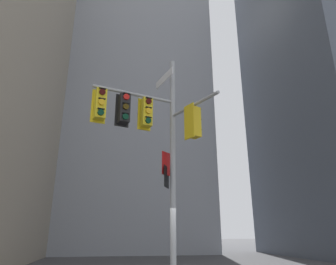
{
  "coord_description": "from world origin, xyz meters",
  "views": [
    {
      "loc": [
        -1.81,
        -9.74,
        1.8
      ],
      "look_at": [
        -0.15,
        0.13,
        5.12
      ],
      "focal_mm": 31.75,
      "sensor_mm": 36.0,
      "label": 1
    }
  ],
  "objects": [
    {
      "name": "building_mid_block",
      "position": [
        -2.03,
        22.97,
        14.98
      ],
      "size": [
        17.25,
        17.25,
        29.97
      ],
      "primitive_type": "cube",
      "color": "#9399A3",
      "rests_on": "ground"
    },
    {
      "name": "signal_pole_assembly",
      "position": [
        -0.73,
        -0.42,
        4.94
      ],
      "size": [
        3.83,
        2.72,
        7.93
      ],
      "color": "#9EA0A3",
      "rests_on": "ground"
    }
  ]
}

